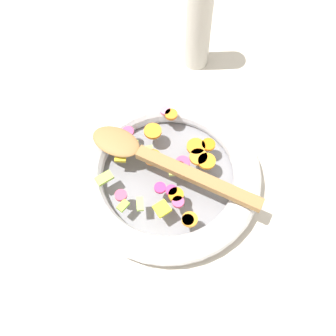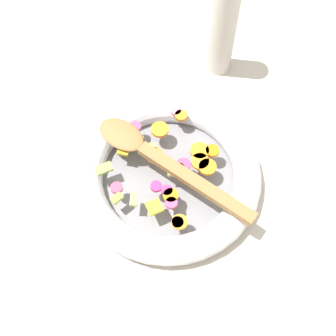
{
  "view_description": "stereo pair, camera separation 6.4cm",
  "coord_description": "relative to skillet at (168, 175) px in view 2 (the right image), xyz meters",
  "views": [
    {
      "loc": [
        0.38,
        0.02,
        0.77
      ],
      "look_at": [
        0.0,
        0.0,
        0.05
      ],
      "focal_mm": 50.0,
      "sensor_mm": 36.0,
      "label": 1
    },
    {
      "loc": [
        0.37,
        0.08,
        0.77
      ],
      "look_at": [
        0.0,
        0.0,
        0.05
      ],
      "focal_mm": 50.0,
      "sensor_mm": 36.0,
      "label": 2
    }
  ],
  "objects": [
    {
      "name": "wooden_spoon",
      "position": [
        -0.01,
        -0.02,
        0.04
      ],
      "size": [
        0.16,
        0.31,
        0.01
      ],
      "color": "olive",
      "rests_on": "chopped_vegetables"
    },
    {
      "name": "pepper_mill",
      "position": [
        -0.29,
        0.04,
        0.09
      ],
      "size": [
        0.05,
        0.05,
        0.25
      ],
      "color": "#B2ADA3",
      "rests_on": "ground_plane"
    },
    {
      "name": "ground_plane",
      "position": [
        0.0,
        0.0,
        -0.02
      ],
      "size": [
        4.0,
        4.0,
        0.0
      ],
      "primitive_type": "plane",
      "color": "beige"
    },
    {
      "name": "skillet",
      "position": [
        0.0,
        0.0,
        0.0
      ],
      "size": [
        0.33,
        0.33,
        0.05
      ],
      "color": "slate",
      "rests_on": "ground_plane"
    },
    {
      "name": "chopped_vegetables",
      "position": [
        -0.0,
        0.0,
        0.03
      ],
      "size": [
        0.24,
        0.21,
        0.01
      ],
      "color": "orange",
      "rests_on": "skillet"
    }
  ]
}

